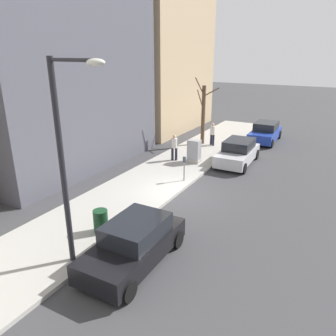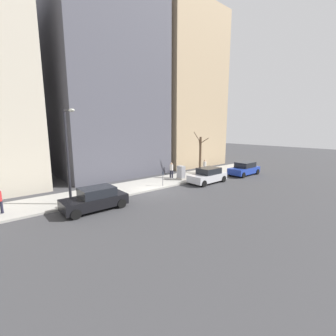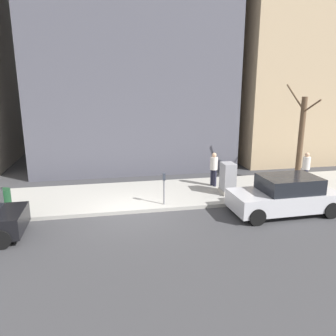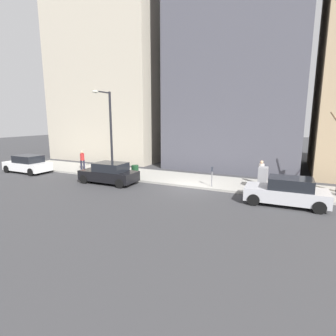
# 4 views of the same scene
# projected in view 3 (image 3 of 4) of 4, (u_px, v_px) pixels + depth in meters

# --- Properties ---
(ground_plane) EXTENTS (120.00, 120.00, 0.00)m
(ground_plane) POSITION_uv_depth(u_px,v_px,m) (132.00, 214.00, 13.04)
(ground_plane) COLOR #38383A
(sidewalk) EXTENTS (4.00, 36.00, 0.15)m
(sidewalk) POSITION_uv_depth(u_px,v_px,m) (128.00, 196.00, 14.92)
(sidewalk) COLOR #9E9B93
(sidewalk) RESTS_ON ground
(parked_car_silver) EXTENTS (2.01, 4.24, 1.52)m
(parked_car_silver) POSITION_uv_depth(u_px,v_px,m) (285.00, 196.00, 12.97)
(parked_car_silver) COLOR #B7B7BC
(parked_car_silver) RESTS_ON ground
(parking_meter) EXTENTS (0.14, 0.10, 1.35)m
(parking_meter) POSITION_uv_depth(u_px,v_px,m) (164.00, 185.00, 13.49)
(parking_meter) COLOR slate
(parking_meter) RESTS_ON sidewalk
(utility_box) EXTENTS (0.83, 0.61, 1.43)m
(utility_box) POSITION_uv_depth(u_px,v_px,m) (228.00, 179.00, 14.91)
(utility_box) COLOR #A8A399
(utility_box) RESTS_ON sidewalk
(bare_tree) EXTENTS (1.96, 1.47, 4.90)m
(bare_tree) POSITION_uv_depth(u_px,v_px,m) (301.00, 137.00, 16.57)
(bare_tree) COLOR brown
(bare_tree) RESTS_ON sidewalk
(trash_bin) EXTENTS (0.56, 0.56, 0.90)m
(trash_bin) POSITION_uv_depth(u_px,v_px,m) (4.00, 200.00, 12.83)
(trash_bin) COLOR #14381E
(trash_bin) RESTS_ON sidewalk
(pedestrian_near_meter) EXTENTS (0.38, 0.36, 1.66)m
(pedestrian_near_meter) POSITION_uv_depth(u_px,v_px,m) (306.00, 167.00, 16.08)
(pedestrian_near_meter) COLOR #1E1E2D
(pedestrian_near_meter) RESTS_ON sidewalk
(pedestrian_midblock) EXTENTS (0.39, 0.36, 1.66)m
(pedestrian_midblock) POSITION_uv_depth(u_px,v_px,m) (214.00, 167.00, 16.01)
(pedestrian_midblock) COLOR #1E1E2D
(pedestrian_midblock) RESTS_ON sidewalk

